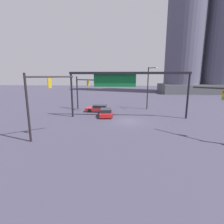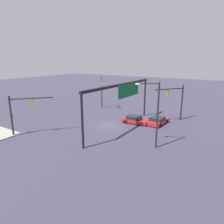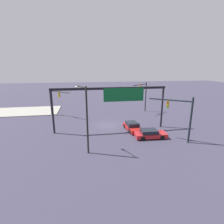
{
  "view_description": "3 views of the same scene",
  "coord_description": "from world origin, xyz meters",
  "px_view_note": "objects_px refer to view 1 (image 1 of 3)",
  "views": [
    {
      "loc": [
        -0.76,
        -23.35,
        6.23
      ],
      "look_at": [
        -2.18,
        -1.9,
        1.71
      ],
      "focal_mm": 27.88,
      "sensor_mm": 36.0,
      "label": 1
    },
    {
      "loc": [
        25.21,
        17.23,
        10.12
      ],
      "look_at": [
        -0.72,
        0.33,
        2.1
      ],
      "focal_mm": 32.74,
      "sensor_mm": 36.0,
      "label": 2
    },
    {
      "loc": [
        4.01,
        27.62,
        9.66
      ],
      "look_at": [
        -1.01,
        -1.94,
        1.78
      ],
      "focal_mm": 27.46,
      "sensor_mm": 36.0,
      "label": 3
    }
  ],
  "objects_px": {
    "streetlamp_curved_arm": "(149,85)",
    "sedan_car_waiting_far": "(106,113)",
    "traffic_signal_near_corner": "(81,88)",
    "traffic_signal_cross_street": "(37,96)",
    "sedan_car_approaching": "(99,108)"
  },
  "relations": [
    {
      "from": "sedan_car_approaching",
      "to": "sedan_car_waiting_far",
      "type": "xyz_separation_m",
      "value": [
        1.59,
        -3.36,
        -0.0
      ]
    },
    {
      "from": "traffic_signal_near_corner",
      "to": "sedan_car_waiting_far",
      "type": "bearing_deg",
      "value": -10.23
    },
    {
      "from": "sedan_car_approaching",
      "to": "sedan_car_waiting_far",
      "type": "relative_size",
      "value": 1.01
    },
    {
      "from": "sedan_car_waiting_far",
      "to": "traffic_signal_near_corner",
      "type": "bearing_deg",
      "value": 39.49
    },
    {
      "from": "traffic_signal_near_corner",
      "to": "streetlamp_curved_arm",
      "type": "xyz_separation_m",
      "value": [
        12.27,
        1.05,
        0.53
      ]
    },
    {
      "from": "sedan_car_waiting_far",
      "to": "traffic_signal_cross_street",
      "type": "bearing_deg",
      "value": 147.46
    },
    {
      "from": "streetlamp_curved_arm",
      "to": "sedan_car_waiting_far",
      "type": "distance_m",
      "value": 10.28
    },
    {
      "from": "streetlamp_curved_arm",
      "to": "traffic_signal_cross_street",
      "type": "bearing_deg",
      "value": -63.01
    },
    {
      "from": "streetlamp_curved_arm",
      "to": "sedan_car_approaching",
      "type": "bearing_deg",
      "value": -98.51
    },
    {
      "from": "traffic_signal_cross_street",
      "to": "sedan_car_approaching",
      "type": "bearing_deg",
      "value": 37.82
    },
    {
      "from": "streetlamp_curved_arm",
      "to": "sedan_car_waiting_far",
      "type": "height_order",
      "value": "streetlamp_curved_arm"
    },
    {
      "from": "traffic_signal_near_corner",
      "to": "traffic_signal_cross_street",
      "type": "xyz_separation_m",
      "value": [
        -0.46,
        -15.57,
        0.32
      ]
    },
    {
      "from": "traffic_signal_cross_street",
      "to": "sedan_car_approaching",
      "type": "distance_m",
      "value": 14.9
    },
    {
      "from": "traffic_signal_near_corner",
      "to": "traffic_signal_cross_street",
      "type": "height_order",
      "value": "traffic_signal_cross_street"
    },
    {
      "from": "traffic_signal_near_corner",
      "to": "traffic_signal_cross_street",
      "type": "bearing_deg",
      "value": -56.64
    }
  ]
}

